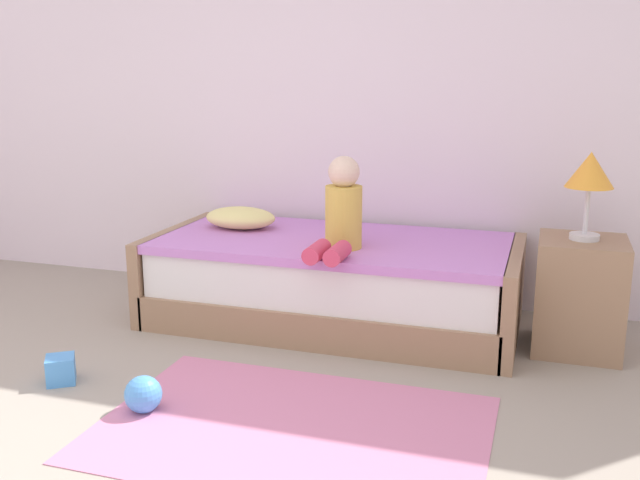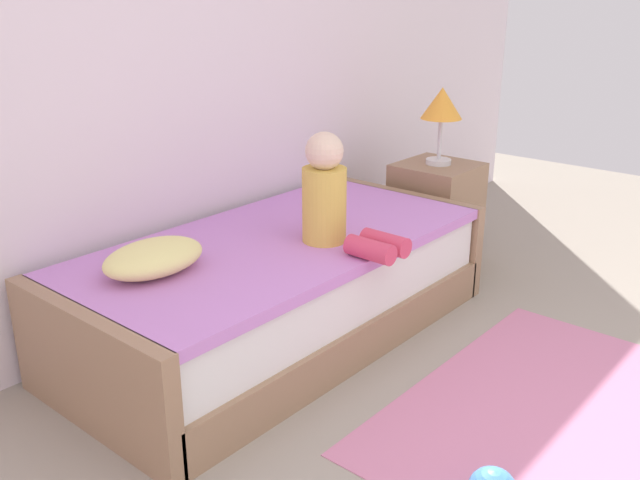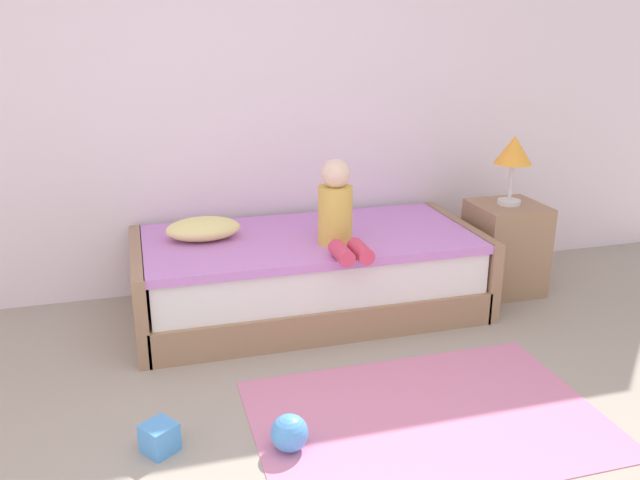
# 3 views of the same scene
# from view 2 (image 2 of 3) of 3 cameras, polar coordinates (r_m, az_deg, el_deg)

# --- Properties ---
(wall_rear) EXTENTS (7.20, 0.10, 2.90)m
(wall_rear) POSITION_cam_2_polar(r_m,az_deg,el_deg) (3.27, -16.16, 16.75)
(wall_rear) COLOR white
(wall_rear) RESTS_ON ground
(bed) EXTENTS (2.11, 1.00, 0.50)m
(bed) POSITION_cam_2_polar(r_m,az_deg,el_deg) (3.32, -3.29, -3.96)
(bed) COLOR #997556
(bed) RESTS_ON ground
(nightstand) EXTENTS (0.44, 0.44, 0.60)m
(nightstand) POSITION_cam_2_polar(r_m,az_deg,el_deg) (4.30, 9.40, 2.26)
(nightstand) COLOR #997556
(nightstand) RESTS_ON ground
(table_lamp) EXTENTS (0.24, 0.24, 0.45)m
(table_lamp) POSITION_cam_2_polar(r_m,az_deg,el_deg) (4.15, 9.91, 10.65)
(table_lamp) COLOR silver
(table_lamp) RESTS_ON nightstand
(child_figure) EXTENTS (0.20, 0.51, 0.50)m
(child_figure) POSITION_cam_2_polar(r_m,az_deg,el_deg) (3.10, 1.04, 3.32)
(child_figure) COLOR gold
(child_figure) RESTS_ON bed
(pillow) EXTENTS (0.44, 0.30, 0.13)m
(pillow) POSITION_cam_2_polar(r_m,az_deg,el_deg) (2.89, -13.42, -1.41)
(pillow) COLOR #F2E58C
(pillow) RESTS_ON bed
(area_rug) EXTENTS (1.60, 1.10, 0.01)m
(area_rug) POSITION_cam_2_polar(r_m,az_deg,el_deg) (2.99, 18.84, -13.33)
(area_rug) COLOR pink
(area_rug) RESTS_ON ground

